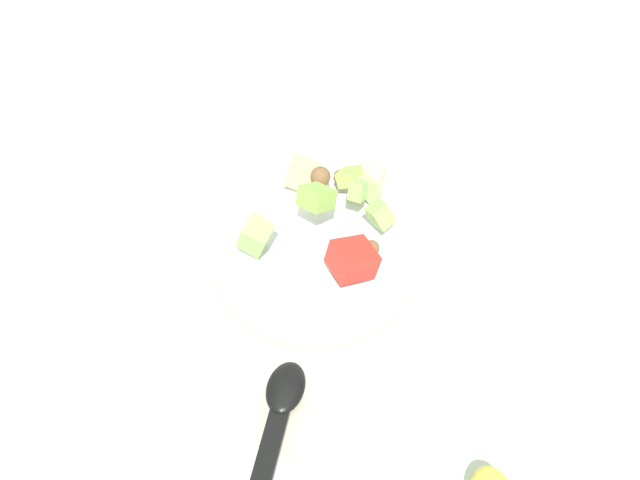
# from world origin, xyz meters

# --- Properties ---
(ground_plane) EXTENTS (2.40, 2.40, 0.00)m
(ground_plane) POSITION_xyz_m (0.00, 0.00, 0.00)
(ground_plane) COLOR silver
(placemat) EXTENTS (0.41, 0.33, 0.01)m
(placemat) POSITION_xyz_m (0.00, 0.00, 0.00)
(placemat) COLOR #BCB299
(placemat) RESTS_ON ground_plane
(salad_bowl) EXTENTS (0.24, 0.24, 0.12)m
(salad_bowl) POSITION_xyz_m (-0.01, 0.00, 0.04)
(salad_bowl) COLOR white
(salad_bowl) RESTS_ON placemat
(serving_spoon) EXTENTS (0.21, 0.07, 0.01)m
(serving_spoon) POSITION_xyz_m (0.19, 0.04, 0.01)
(serving_spoon) COLOR black
(serving_spoon) RESTS_ON placemat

